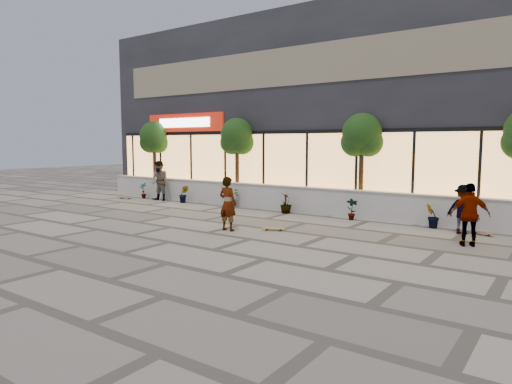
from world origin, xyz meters
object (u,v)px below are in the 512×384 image
Objects in this scene: skater_left at (160,181)px; skater_center at (228,204)px; skater_right_far at (463,209)px; skateboard_right_near at (481,232)px; tree_midwest at (237,138)px; skater_right_near at (470,215)px; skateboard_left at (126,197)px; skateboard_center at (274,228)px; tree_mideast at (362,138)px; tree_west at (154,139)px.

skater_center is at bearing -31.04° from skater_left.
skater_right_far reaches higher than skateboard_right_near.
skater_center reaches higher than skater_right_far.
tree_midwest is 2.26× the size of skater_center.
skater_left is 14.28m from skater_right_near.
skateboard_center is at bearing -29.52° from skateboard_left.
tree_mideast is at bearing 5.67° from skater_left.
skater_right_near is at bearing -17.86° from tree_midwest.
tree_west is at bearing 180.00° from tree_mideast.
skateboard_right_near is (16.00, -1.50, -2.91)m from tree_west.
skateboard_center is (4.99, -4.59, -2.91)m from tree_midwest.
tree_west is 5.36× the size of skateboard_center.
skater_center is at bearing -30.28° from tree_west.
skater_center is 7.81m from skateboard_right_near.
skateboard_right_near is at bearing -13.80° from skateboard_left.
tree_west is 1.00× the size of tree_midwest.
skater_center is 0.90× the size of skater_left.
skater_right_far is at bearing -6.23° from tree_west.
tree_west is at bearing 140.47° from skater_left.
skateboard_center is (-5.51, -1.21, -0.79)m from skater_right_near.
skateboard_left is at bearing -161.26° from tree_midwest.
tree_midwest is 11.00m from skateboard_right_near.
skater_center reaches higher than skateboard_right_near.
tree_mideast is at bearing 0.00° from tree_midwest.
skater_center reaches higher than skater_right_near.
skateboard_center is 0.93× the size of skateboard_left.
tree_midwest reaches higher than skater_right_near.
skateboard_left is at bearing 10.78° from skater_right_far.
skateboard_right_near is at bearing -3.00° from skater_left.
skater_right_far is at bearing -22.92° from tree_mideast.
skater_center is 1.01× the size of skater_right_near.
skateboard_left is at bearing -27.06° from skater_right_near.
skateboard_center is at bearing -145.74° from skater_center.
skater_left is (-9.64, -1.40, -2.02)m from tree_mideast.
skater_left is 2.46× the size of skateboard_left.
skater_right_near reaches higher than skateboard_left.
skater_right_near is (10.50, -3.38, -2.13)m from tree_midwest.
skateboard_left is (-1.95, -0.49, -0.89)m from skater_left.
skater_right_far is (4.00, -1.69, -2.22)m from tree_mideast.
skater_left is 1.27× the size of skater_right_far.
tree_mideast is at bearing -5.92° from skateboard_left.
tree_mideast is at bearing 0.00° from tree_west.
tree_mideast reaches higher than skater_left.
skater_left is at bearing -29.19° from skater_center.
tree_mideast is 5.57m from skateboard_right_near.
skateboard_left is at bearing -92.56° from tree_west.
skateboard_right_near is (6.70, 3.93, -0.79)m from skater_center.
skater_center is at bearing -35.84° from skateboard_left.
skater_center is 2.34× the size of skateboard_right_near.
skater_left is 9.24m from skateboard_center.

